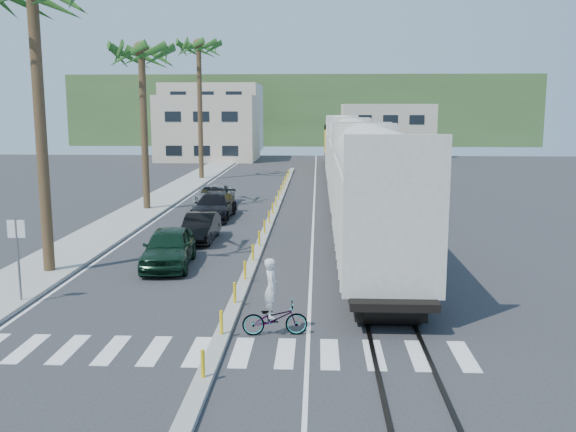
{
  "coord_description": "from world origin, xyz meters",
  "views": [
    {
      "loc": [
        2.74,
        -18.54,
        6.61
      ],
      "look_at": [
        1.48,
        8.5,
        2.0
      ],
      "focal_mm": 40.0,
      "sensor_mm": 36.0,
      "label": 1
    }
  ],
  "objects_px": {
    "street_sign": "(17,247)",
    "car_second": "(200,227)",
    "car_lead": "(169,247)",
    "cyclist": "(274,311)"
  },
  "relations": [
    {
      "from": "street_sign",
      "to": "car_second",
      "type": "distance_m",
      "value": 11.49
    },
    {
      "from": "car_lead",
      "to": "car_second",
      "type": "distance_m",
      "value": 5.24
    },
    {
      "from": "street_sign",
      "to": "car_second",
      "type": "height_order",
      "value": "street_sign"
    },
    {
      "from": "car_lead",
      "to": "car_second",
      "type": "height_order",
      "value": "car_lead"
    },
    {
      "from": "car_second",
      "to": "cyclist",
      "type": "relative_size",
      "value": 1.81
    },
    {
      "from": "car_lead",
      "to": "cyclist",
      "type": "relative_size",
      "value": 2.15
    },
    {
      "from": "car_lead",
      "to": "car_second",
      "type": "xyz_separation_m",
      "value": [
        0.37,
        5.23,
        -0.13
      ]
    },
    {
      "from": "street_sign",
      "to": "car_lead",
      "type": "relative_size",
      "value": 0.61
    },
    {
      "from": "car_lead",
      "to": "cyclist",
      "type": "height_order",
      "value": "cyclist"
    },
    {
      "from": "cyclist",
      "to": "street_sign",
      "type": "bearing_deg",
      "value": 67.61
    }
  ]
}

